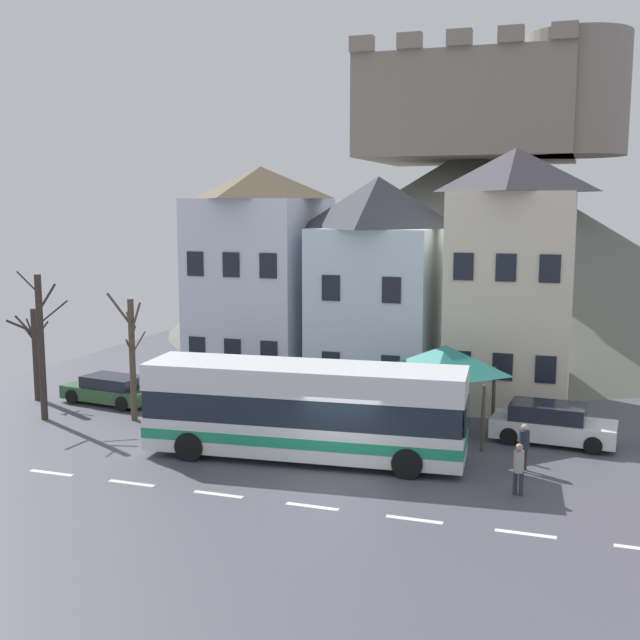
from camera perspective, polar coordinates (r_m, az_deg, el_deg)
The scene contains 16 objects.
ground_plane at distance 25.38m, azimuth 1.08°, elevation -11.66°, with size 40.00×60.00×0.07m.
townhouse_00 at distance 38.31m, azimuth -4.25°, elevation 3.21°, with size 5.30×6.92×10.43m.
townhouse_01 at distance 35.83m, azimuth 4.18°, elevation 2.41°, with size 5.27×5.61×9.88m.
townhouse_02 at distance 34.90m, azimuth 13.71°, elevation 2.96°, with size 5.00×5.85×11.01m.
hilltop_castle at distance 55.81m, azimuth 10.86°, elevation 6.36°, with size 41.55×41.55×18.85m.
transit_bus at distance 27.11m, azimuth -1.14°, elevation -6.62°, with size 11.15×3.50×3.26m.
bus_shelter at distance 29.92m, azimuth 9.05°, elevation -2.84°, with size 3.60×3.60×3.44m.
parked_car_00 at distance 33.92m, azimuth -6.66°, elevation -5.33°, with size 4.64×2.24×1.33m.
parked_car_01 at distance 30.26m, azimuth 16.40°, elevation -7.22°, with size 4.51×2.19×1.45m.
parked_car_02 at distance 35.80m, azimuth -14.90°, elevation -4.89°, with size 4.44×2.29×1.24m.
pedestrian_00 at distance 24.68m, azimuth 14.18°, elevation -10.14°, with size 0.31×0.31×1.60m.
pedestrian_01 at distance 26.84m, azimuth 14.55°, elevation -8.60°, with size 0.34×0.34×1.59m.
public_bench at distance 32.38m, azimuth 7.54°, elevation -6.34°, with size 1.51×0.48×0.87m.
bare_tree_00 at distance 33.49m, azimuth -19.53°, elevation -1.69°, with size 1.32×2.29×6.05m.
bare_tree_01 at distance 32.42m, azimuth -13.44°, elevation -2.45°, with size 1.62×2.02×5.20m.
bare_tree_02 at distance 37.10m, azimuth -19.85°, elevation -2.23°, with size 1.69×0.88×4.11m.
Camera 1 is at (7.14, -22.74, 8.69)m, focal length 44.25 mm.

